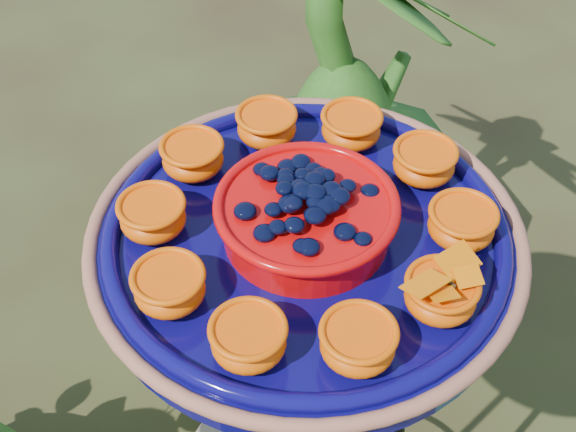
% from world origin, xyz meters
% --- Properties ---
extents(tripod_stand, '(0.44, 0.44, 0.98)m').
position_xyz_m(tripod_stand, '(0.11, 0.10, 0.60)').
color(tripod_stand, black).
rests_on(tripod_stand, ground).
extents(feeder_dish, '(0.61, 0.61, 0.12)m').
position_xyz_m(feeder_dish, '(0.11, 0.10, 1.03)').
color(feeder_dish, '#0A0650').
rests_on(feeder_dish, tripod_stand).
extents(shrub_back_right, '(0.71, 0.71, 1.10)m').
position_xyz_m(shrub_back_right, '(0.67, 0.63, 0.55)').
color(shrub_back_right, '#235316').
rests_on(shrub_back_right, ground).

